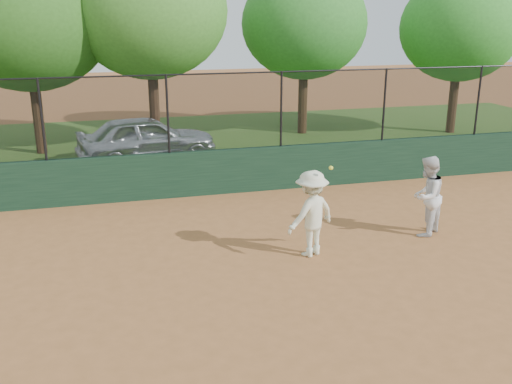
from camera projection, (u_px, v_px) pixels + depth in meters
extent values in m
plane|color=#A56435|center=(244.00, 301.00, 9.63)|extent=(80.00, 80.00, 0.00)
cube|color=#183521|center=(190.00, 174.00, 14.98)|extent=(26.00, 0.20, 1.20)
cube|color=#31551A|center=(166.00, 146.00, 20.68)|extent=(36.00, 12.00, 0.01)
imported|color=#B3B9BD|center=(147.00, 139.00, 18.41)|extent=(4.64, 2.45, 1.51)
imported|color=silver|center=(427.00, 196.00, 12.27)|extent=(1.08, 1.05, 1.75)
imported|color=beige|center=(311.00, 214.00, 11.23)|extent=(1.29, 1.06, 1.75)
sphere|color=#EBF235|center=(331.00, 168.00, 10.69)|extent=(0.08, 0.08, 0.08)
cube|color=black|center=(187.00, 113.00, 14.49)|extent=(26.00, 0.02, 2.00)
cylinder|color=black|center=(186.00, 74.00, 14.20)|extent=(26.00, 0.04, 0.04)
cylinder|color=black|center=(42.00, 120.00, 13.64)|extent=(0.06, 0.06, 2.00)
cylinder|color=black|center=(168.00, 114.00, 14.37)|extent=(0.06, 0.06, 2.00)
cylinder|color=black|center=(281.00, 109.00, 15.10)|extent=(0.06, 0.06, 2.00)
cylinder|color=black|center=(384.00, 105.00, 15.84)|extent=(0.06, 0.06, 2.00)
cylinder|color=black|center=(478.00, 101.00, 16.57)|extent=(0.06, 0.06, 2.00)
cylinder|color=#412916|center=(38.00, 119.00, 19.40)|extent=(0.36, 0.36, 2.37)
ellipsoid|color=#2C5D1B|center=(27.00, 18.00, 18.40)|extent=(5.43, 4.94, 4.69)
cylinder|color=#412817|center=(155.00, 111.00, 19.96)|extent=(0.36, 0.36, 2.68)
ellipsoid|color=#3C7625|center=(149.00, 10.00, 18.94)|extent=(5.26, 4.78, 4.54)
cylinder|color=#3F2915|center=(303.00, 104.00, 22.63)|extent=(0.36, 0.36, 2.35)
ellipsoid|color=#2A6D23|center=(305.00, 24.00, 21.71)|extent=(4.85, 4.41, 4.19)
cylinder|color=#422A17|center=(453.00, 104.00, 22.79)|extent=(0.36, 0.36, 2.26)
ellipsoid|color=#297421|center=(461.00, 28.00, 21.90)|extent=(4.71, 4.28, 4.07)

